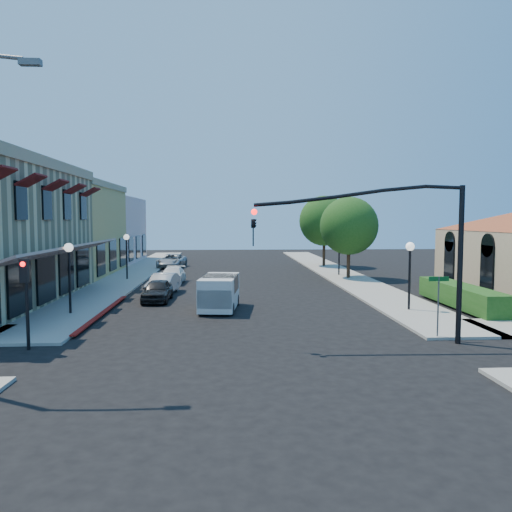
{
  "coord_description": "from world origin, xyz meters",
  "views": [
    {
      "loc": [
        -0.79,
        -16.75,
        4.75
      ],
      "look_at": [
        0.89,
        11.98,
        2.6
      ],
      "focal_mm": 35.0,
      "sensor_mm": 36.0,
      "label": 1
    }
  ],
  "objects": [
    {
      "name": "pink_stucco_building",
      "position": [
        -15.5,
        38.0,
        3.5
      ],
      "size": [
        10.0,
        12.0,
        7.0
      ],
      "primitive_type": "cube",
      "color": "beige",
      "rests_on": "ground"
    },
    {
      "name": "sidewalk_right",
      "position": [
        8.75,
        27.0,
        0.06
      ],
      "size": [
        3.5,
        50.0,
        0.12
      ],
      "primitive_type": "cube",
      "color": "#9B998D",
      "rests_on": "ground"
    },
    {
      "name": "ground",
      "position": [
        0.0,
        0.0,
        0.0
      ],
      "size": [
        120.0,
        120.0,
        0.0
      ],
      "primitive_type": "plane",
      "color": "black",
      "rests_on": "ground"
    },
    {
      "name": "street_name_sign",
      "position": [
        7.5,
        2.2,
        1.7
      ],
      "size": [
        0.8,
        0.06,
        2.5
      ],
      "color": "#595B5E",
      "rests_on": "ground"
    },
    {
      "name": "lamppost_right_near",
      "position": [
        8.5,
        8.0,
        2.74
      ],
      "size": [
        0.44,
        0.44,
        3.57
      ],
      "color": "black",
      "rests_on": "ground"
    },
    {
      "name": "white_van",
      "position": [
        -1.19,
        9.04,
        1.02
      ],
      "size": [
        2.16,
        4.16,
        1.77
      ],
      "color": "silver",
      "rests_on": "ground"
    },
    {
      "name": "lamppost_left_near",
      "position": [
        -8.5,
        8.0,
        2.74
      ],
      "size": [
        0.44,
        0.44,
        3.57
      ],
      "color": "black",
      "rests_on": "ground"
    },
    {
      "name": "curb_red_strip",
      "position": [
        -6.9,
        8.0,
        0.0
      ],
      "size": [
        0.25,
        10.0,
        0.06
      ],
      "primitive_type": "cube",
      "color": "maroon",
      "rests_on": "ground"
    },
    {
      "name": "parked_car_a",
      "position": [
        -4.8,
        12.0,
        0.63
      ],
      "size": [
        1.58,
        3.74,
        1.26
      ],
      "primitive_type": "imported",
      "rotation": [
        0.0,
        0.0,
        -0.02
      ],
      "color": "black",
      "rests_on": "ground"
    },
    {
      "name": "parked_car_d",
      "position": [
        -6.17,
        32.0,
        0.67
      ],
      "size": [
        2.81,
        5.05,
        1.34
      ],
      "primitive_type": "imported",
      "rotation": [
        0.0,
        0.0,
        -0.13
      ],
      "color": "#A2A5A8",
      "rests_on": "ground"
    },
    {
      "name": "lamppost_right_far",
      "position": [
        8.5,
        24.0,
        2.74
      ],
      "size": [
        0.44,
        0.44,
        3.57
      ],
      "color": "black",
      "rests_on": "ground"
    },
    {
      "name": "parked_car_c",
      "position": [
        -4.8,
        20.0,
        0.59
      ],
      "size": [
        1.82,
        4.13,
        1.18
      ],
      "primitive_type": "imported",
      "rotation": [
        0.0,
        0.0,
        -0.04
      ],
      "color": "white",
      "rests_on": "ground"
    },
    {
      "name": "sidewalk_left",
      "position": [
        -8.75,
        27.0,
        0.06
      ],
      "size": [
        3.5,
        50.0,
        0.12
      ],
      "primitive_type": "cube",
      "color": "#9B998D",
      "rests_on": "ground"
    },
    {
      "name": "hedge",
      "position": [
        11.7,
        9.0,
        0.0
      ],
      "size": [
        1.4,
        8.0,
        1.1
      ],
      "primitive_type": "cube",
      "color": "#1D4B15",
      "rests_on": "ground"
    },
    {
      "name": "lamppost_left_far",
      "position": [
        -8.5,
        22.0,
        2.74
      ],
      "size": [
        0.44,
        0.44,
        3.57
      ],
      "color": "black",
      "rests_on": "ground"
    },
    {
      "name": "yellow_stucco_building",
      "position": [
        -15.5,
        26.0,
        3.8
      ],
      "size": [
        10.0,
        12.0,
        7.6
      ],
      "primitive_type": "cube",
      "color": "tan",
      "rests_on": "ground"
    },
    {
      "name": "parked_car_b",
      "position": [
        -4.83,
        14.81,
        0.65
      ],
      "size": [
        1.89,
        4.07,
        1.29
      ],
      "primitive_type": "imported",
      "rotation": [
        0.0,
        0.0,
        -0.14
      ],
      "color": "#B1B3B7",
      "rests_on": "ground"
    },
    {
      "name": "street_tree_b",
      "position": [
        8.8,
        32.0,
        4.54
      ],
      "size": [
        4.94,
        4.94,
        7.02
      ],
      "color": "#2F1F12",
      "rests_on": "ground"
    },
    {
      "name": "street_tree_a",
      "position": [
        8.8,
        22.0,
        4.19
      ],
      "size": [
        4.56,
        4.56,
        6.48
      ],
      "color": "#2F1F12",
      "rests_on": "ground"
    },
    {
      "name": "signal_mast_arm",
      "position": [
        5.86,
        1.5,
        4.09
      ],
      "size": [
        8.01,
        0.39,
        6.0
      ],
      "color": "black",
      "rests_on": "ground"
    },
    {
      "name": "secondary_signal",
      "position": [
        -8.0,
        1.41,
        2.32
      ],
      "size": [
        0.28,
        0.42,
        3.32
      ],
      "color": "black",
      "rests_on": "ground"
    }
  ]
}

